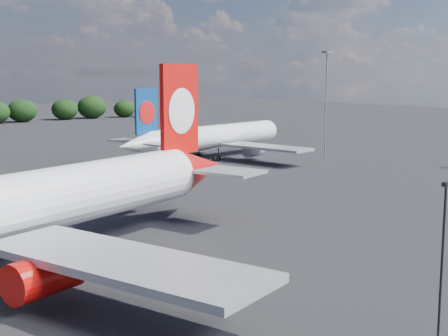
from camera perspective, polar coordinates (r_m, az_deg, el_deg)
qantas_airliner at (r=57.16m, az=-17.00°, el=-3.17°), size 53.37×51.22×17.80m
china_southern_airliner at (r=122.08m, az=-1.36°, el=2.80°), size 43.16×41.25×14.14m
apron_lamp_post at (r=41.20m, az=19.35°, el=-7.34°), size 0.55×0.30×10.23m
floodlight_mast_near at (r=122.00m, az=9.33°, el=7.10°), size 1.60×1.60×20.93m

